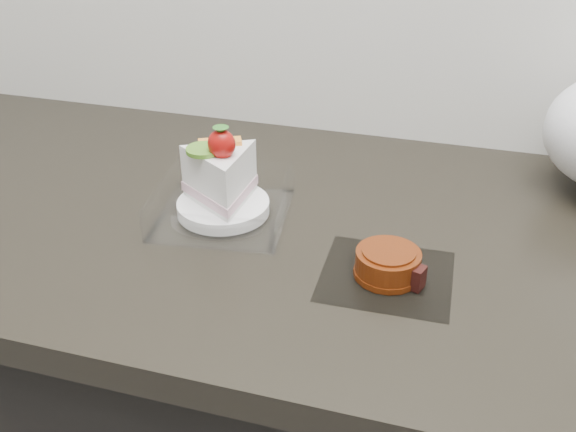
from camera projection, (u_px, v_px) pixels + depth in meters
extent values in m
cube|color=black|center=(438.00, 252.00, 0.84)|extent=(2.04, 0.64, 0.04)
cube|color=white|center=(224.00, 214.00, 0.88)|extent=(0.19, 0.19, 0.00)
cylinder|color=white|center=(223.00, 207.00, 0.87)|extent=(0.13, 0.13, 0.02)
ellipsoid|color=#B3150B|center=(222.00, 144.00, 0.81)|extent=(0.04, 0.03, 0.04)
cone|color=#2D7223|center=(221.00, 131.00, 0.80)|extent=(0.02, 0.02, 0.01)
cylinder|color=#5E9B2D|center=(203.00, 150.00, 0.83)|extent=(0.05, 0.05, 0.01)
cube|color=orange|center=(220.00, 142.00, 0.85)|extent=(0.06, 0.04, 0.01)
cube|color=white|center=(387.00, 276.00, 0.76)|extent=(0.16, 0.15, 0.00)
cylinder|color=#61270B|center=(388.00, 264.00, 0.75)|extent=(0.09, 0.09, 0.03)
cylinder|color=#61270B|center=(387.00, 273.00, 0.75)|extent=(0.09, 0.09, 0.01)
cylinder|color=#61270B|center=(389.00, 251.00, 0.74)|extent=(0.07, 0.07, 0.00)
cube|color=black|center=(415.00, 277.00, 0.73)|extent=(0.03, 0.02, 0.03)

